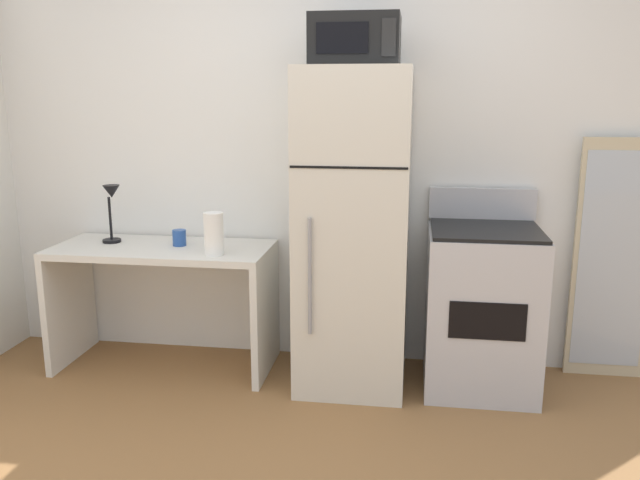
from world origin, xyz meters
TOP-DOWN VIEW (x-y plane):
  - wall_back_white at (0.00, 1.70)m, footprint 5.00×0.10m
  - desk at (-1.03, 1.34)m, footprint 1.29×0.57m
  - desk_lamp at (-1.35, 1.39)m, footprint 0.14×0.12m
  - coffee_mug at (-0.94, 1.38)m, footprint 0.08×0.08m
  - paper_towel_roll at (-0.66, 1.20)m, footprint 0.11×0.11m
  - refrigerator at (0.11, 1.31)m, footprint 0.60×0.67m
  - microwave at (0.11, 1.28)m, footprint 0.46×0.35m
  - oven_range at (0.83, 1.33)m, footprint 0.61×0.61m
  - leaning_mirror at (1.58, 1.59)m, footprint 0.44×0.03m

SIDE VIEW (x-z plane):
  - oven_range at x=0.83m, z-range -0.08..1.02m
  - desk at x=-1.03m, z-range 0.16..0.91m
  - leaning_mirror at x=1.58m, z-range 0.00..1.40m
  - coffee_mug at x=-0.94m, z-range 0.75..0.84m
  - paper_towel_roll at x=-0.66m, z-range 0.75..0.99m
  - refrigerator at x=0.11m, z-range 0.00..1.77m
  - desk_lamp at x=-1.35m, z-range 0.81..1.17m
  - wall_back_white at x=0.00m, z-range 0.00..2.60m
  - microwave at x=0.11m, z-range 1.77..2.03m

